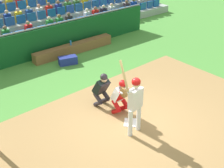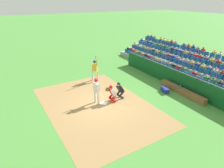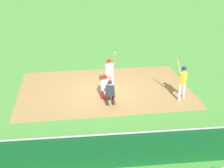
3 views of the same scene
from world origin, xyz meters
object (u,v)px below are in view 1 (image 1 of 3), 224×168
Objects in this scene: catcher_crouching at (121,95)px; dugout_bench at (74,48)px; batter_at_plate at (135,100)px; equipment_duffel_bag at (68,60)px; water_bottle_on_bench at (71,43)px; home_plate_umpire at (102,88)px; home_plate_marker at (131,122)px.

catcher_crouching is 5.30m from dugout_bench.
equipment_duffel_bag is at bearing -100.71° from batter_at_plate.
batter_at_plate is at bearing 74.52° from water_bottle_on_bench.
batter_at_plate is 3.01× the size of equipment_duffel_bag.
home_plate_umpire is (0.17, -0.73, -0.02)m from catcher_crouching.
home_plate_umpire reaches higher than equipment_duffel_bag.
batter_at_plate is 5.35m from equipment_duffel_bag.
dugout_bench is 18.50× the size of water_bottle_on_bench.
dugout_bench is at bearing -106.76° from catcher_crouching.
dugout_bench is 0.38m from water_bottle_on_bench.
home_plate_marker is 0.91m from catcher_crouching.
equipment_duffel_bag is at bearing -98.93° from catcher_crouching.
home_plate_umpire is at bearing 70.52° from water_bottle_on_bench.
home_plate_marker is at bearing 75.94° from water_bottle_on_bench.
batter_at_plate is 1.82× the size of home_plate_umpire.
water_bottle_on_bench is at bearing 13.43° from dugout_bench.
home_plate_marker is 0.11× the size of dugout_bench.
equipment_duffel_bag is at bearing 49.75° from water_bottle_on_bench.
home_plate_umpire is 5.83× the size of water_bottle_on_bench.
home_plate_umpire is (-0.14, -1.70, -0.45)m from batter_at_plate.
batter_at_plate is at bearing 85.20° from home_plate_umpire.
water_bottle_on_bench is (0.18, 0.04, 0.33)m from dugout_bench.
batter_at_plate is 1.76m from home_plate_umpire.
catcher_crouching reaches higher than home_plate_marker.
equipment_duffel_bag is (-0.98, -5.18, -0.96)m from batter_at_plate.
batter_at_plate reaches higher than catcher_crouching.
water_bottle_on_bench is at bearing -105.48° from batter_at_plate.
catcher_crouching is at bearing 73.24° from dugout_bench.
equipment_duffel_bag is at bearing -103.52° from home_plate_umpire.
water_bottle_on_bench is (-1.65, -5.97, -0.58)m from batter_at_plate.
water_bottle_on_bench is 1.11m from equipment_duffel_bag.
dugout_bench is (-1.52, -5.05, -0.49)m from catcher_crouching.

